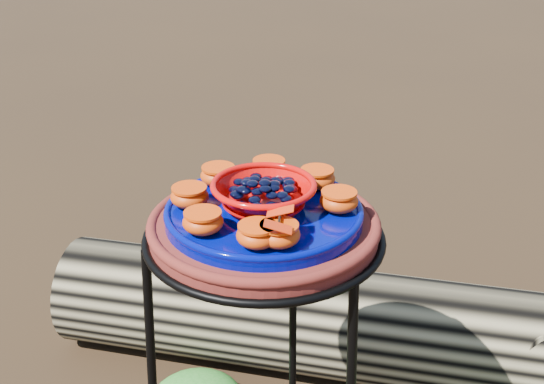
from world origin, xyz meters
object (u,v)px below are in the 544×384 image
(driftwood_log, at_px, (348,325))
(cobalt_plate, at_px, (264,214))
(red_bowl, at_px, (264,196))
(terracotta_saucer, at_px, (264,228))

(driftwood_log, bearing_deg, cobalt_plate, -97.31)
(red_bowl, bearing_deg, terracotta_saucer, 0.00)
(terracotta_saucer, distance_m, cobalt_plate, 0.03)
(red_bowl, distance_m, driftwood_log, 0.83)
(cobalt_plate, height_order, driftwood_log, cobalt_plate)
(terracotta_saucer, height_order, red_bowl, red_bowl)
(terracotta_saucer, height_order, driftwood_log, terracotta_saucer)
(red_bowl, height_order, driftwood_log, red_bowl)
(cobalt_plate, xyz_separation_m, red_bowl, (0.00, 0.00, 0.03))
(red_bowl, relative_size, driftwood_log, 0.10)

